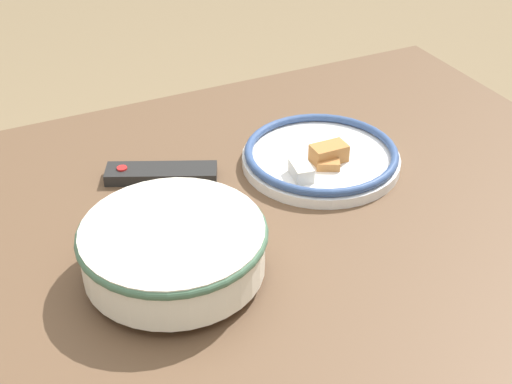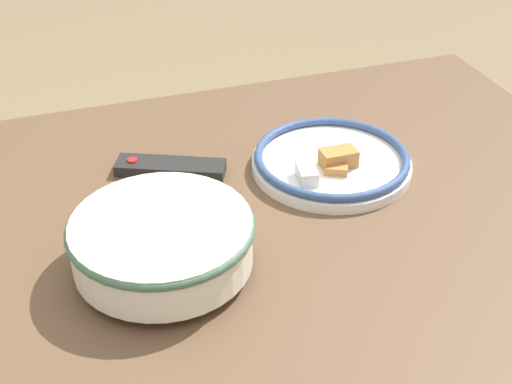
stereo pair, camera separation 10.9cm
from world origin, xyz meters
name	(u,v)px [view 2 (the right image)]	position (x,y,z in m)	size (l,w,h in m)	color
dining_table	(193,267)	(0.00, 0.00, 0.65)	(1.48, 0.91, 0.73)	brown
noodle_bowl	(162,241)	(-0.06, -0.08, 0.77)	(0.26, 0.26, 0.08)	silver
food_plate	(331,161)	(0.27, 0.09, 0.74)	(0.27, 0.27, 0.05)	white
tv_remote	(170,168)	(0.01, 0.17, 0.74)	(0.19, 0.12, 0.02)	black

